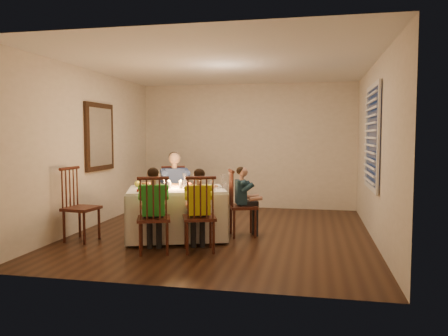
% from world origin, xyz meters
% --- Properties ---
extents(ground, '(5.00, 5.00, 0.00)m').
position_xyz_m(ground, '(0.00, 0.00, 0.00)').
color(ground, black).
rests_on(ground, ground).
extents(wall_left, '(0.02, 5.00, 2.60)m').
position_xyz_m(wall_left, '(-2.25, 0.00, 1.30)').
color(wall_left, silver).
rests_on(wall_left, ground).
extents(wall_right, '(0.02, 5.00, 2.60)m').
position_xyz_m(wall_right, '(2.25, 0.00, 1.30)').
color(wall_right, silver).
rests_on(wall_right, ground).
extents(wall_back, '(4.50, 0.02, 2.60)m').
position_xyz_m(wall_back, '(0.00, 2.50, 1.30)').
color(wall_back, silver).
rests_on(wall_back, ground).
extents(ceiling, '(5.00, 5.00, 0.00)m').
position_xyz_m(ceiling, '(0.00, 0.00, 2.60)').
color(ceiling, white).
rests_on(ceiling, wall_back).
extents(dining_table, '(1.69, 1.44, 0.71)m').
position_xyz_m(dining_table, '(-0.60, -0.48, 0.53)').
color(dining_table, white).
rests_on(dining_table, ground).
extents(chair_adult, '(0.55, 0.54, 1.01)m').
position_xyz_m(chair_adult, '(-0.86, 0.24, 0.00)').
color(chair_adult, black).
rests_on(chair_adult, ground).
extents(chair_near_left, '(0.53, 0.51, 1.01)m').
position_xyz_m(chair_near_left, '(-0.64, -1.31, 0.00)').
color(chair_near_left, black).
rests_on(chair_near_left, ground).
extents(chair_near_right, '(0.53, 0.52, 1.01)m').
position_xyz_m(chair_near_right, '(-0.08, -1.13, 0.00)').
color(chair_near_right, black).
rests_on(chair_near_right, ground).
extents(chair_end, '(0.51, 0.52, 1.01)m').
position_xyz_m(chair_end, '(0.34, -0.13, 0.00)').
color(chair_end, black).
rests_on(chair_end, ground).
extents(chair_extra, '(0.47, 0.49, 1.07)m').
position_xyz_m(chair_extra, '(-1.90, -0.91, 0.00)').
color(chair_extra, black).
rests_on(chair_extra, ground).
extents(adult, '(0.60, 0.58, 1.25)m').
position_xyz_m(adult, '(-0.86, 0.24, 0.00)').
color(adult, navy).
rests_on(adult, ground).
extents(child_green, '(0.48, 0.46, 1.12)m').
position_xyz_m(child_green, '(-0.64, -1.31, 0.00)').
color(child_green, green).
rests_on(child_green, ground).
extents(child_yellow, '(0.46, 0.45, 1.10)m').
position_xyz_m(child_yellow, '(-0.08, -1.13, 0.00)').
color(child_yellow, yellow).
rests_on(child_yellow, ground).
extents(child_teal, '(0.41, 0.43, 1.05)m').
position_xyz_m(child_teal, '(0.34, -0.13, 0.00)').
color(child_teal, '#1A3342').
rests_on(child_teal, ground).
extents(setting_adult, '(0.33, 0.33, 0.02)m').
position_xyz_m(setting_adult, '(-0.73, -0.22, 0.75)').
color(setting_adult, white).
rests_on(setting_adult, dining_table).
extents(setting_green, '(0.33, 0.33, 0.02)m').
position_xyz_m(setting_green, '(-0.82, -0.86, 0.75)').
color(setting_green, white).
rests_on(setting_green, dining_table).
extents(setting_yellow, '(0.33, 0.33, 0.02)m').
position_xyz_m(setting_yellow, '(-0.18, -0.66, 0.75)').
color(setting_yellow, white).
rests_on(setting_yellow, dining_table).
extents(setting_teal, '(0.33, 0.33, 0.02)m').
position_xyz_m(setting_teal, '(-0.10, -0.31, 0.75)').
color(setting_teal, white).
rests_on(setting_teal, dining_table).
extents(candle_left, '(0.06, 0.06, 0.10)m').
position_xyz_m(candle_left, '(-0.70, -0.51, 0.79)').
color(candle_left, silver).
rests_on(candle_left, dining_table).
extents(candle_right, '(0.06, 0.06, 0.10)m').
position_xyz_m(candle_right, '(-0.54, -0.46, 0.79)').
color(candle_right, silver).
rests_on(candle_right, dining_table).
extents(squash, '(0.09, 0.09, 0.09)m').
position_xyz_m(squash, '(-1.25, -0.39, 0.79)').
color(squash, '#FCFF43').
rests_on(squash, dining_table).
extents(orange_fruit, '(0.08, 0.08, 0.08)m').
position_xyz_m(orange_fruit, '(-0.42, -0.37, 0.78)').
color(orange_fruit, orange).
rests_on(orange_fruit, dining_table).
extents(serving_bowl, '(0.22, 0.22, 0.05)m').
position_xyz_m(serving_bowl, '(-1.10, -0.38, 0.77)').
color(serving_bowl, white).
rests_on(serving_bowl, dining_table).
extents(wall_mirror, '(0.06, 0.95, 1.15)m').
position_xyz_m(wall_mirror, '(-2.22, 0.30, 1.50)').
color(wall_mirror, black).
rests_on(wall_mirror, wall_left).
extents(window_blinds, '(0.07, 1.34, 1.54)m').
position_xyz_m(window_blinds, '(2.21, 0.10, 1.50)').
color(window_blinds, '#0C1932').
rests_on(window_blinds, wall_right).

